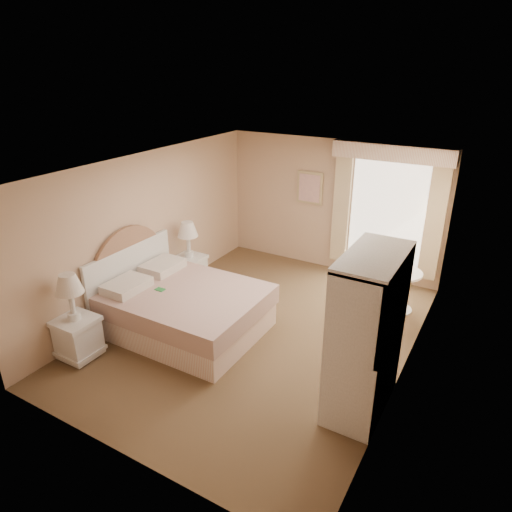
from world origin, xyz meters
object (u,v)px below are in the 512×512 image
Objects in this scene: nightstand_far at (190,263)px; round_table at (400,284)px; bed at (179,306)px; cafe_chair at (376,282)px; armoire at (366,347)px; nightstand_near at (76,327)px.

nightstand_far reaches higher than round_table.
cafe_chair is (2.40, 2.03, 0.13)m from bed.
round_table is (2.74, 2.22, 0.08)m from bed.
bed is 1.17× the size of armoire.
nightstand_far is at bearing 175.26° from cafe_chair.
cafe_chair reaches higher than round_table.
nightstand_far is 3.95m from armoire.
nightstand_near reaches higher than cafe_chair.
nightstand_near is 0.64× the size of armoire.
armoire is at bearing -96.45° from cafe_chair.
armoire is at bearing -5.04° from bed.
bed reaches higher than nightstand_far.
nightstand_far is 3.61m from round_table.
round_table is at bearing 38.99° from bed.
bed reaches higher than nightstand_near.
armoire reaches higher than nightstand_far.
armoire is (3.65, -1.47, 0.35)m from nightstand_far.
nightstand_far is 0.62× the size of armoire.
nightstand_near is at bearing -119.70° from bed.
cafe_chair is at bearing 102.86° from armoire.
bed is 2.59× the size of cafe_chair.
nightstand_near is at bearing -152.79° from cafe_chair.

